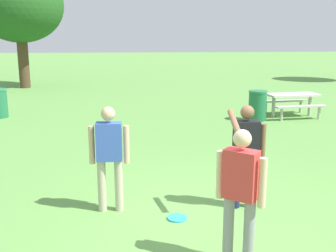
{
  "coord_description": "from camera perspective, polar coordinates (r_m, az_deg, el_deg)",
  "views": [
    {
      "loc": [
        -1.12,
        -5.59,
        2.67
      ],
      "look_at": [
        -0.35,
        1.8,
        1.0
      ],
      "focal_mm": 43.31,
      "sensor_mm": 36.0,
      "label": 1
    }
  ],
  "objects": [
    {
      "name": "person_bystander",
      "position": [
        4.8,
        10.13,
        -8.62
      ],
      "size": [
        0.5,
        0.41,
        1.64
      ],
      "color": "gray",
      "rests_on": "ground"
    },
    {
      "name": "person_thrower",
      "position": [
        6.19,
        -8.26,
        -3.67
      ],
      "size": [
        0.61,
        0.24,
        1.64
      ],
      "color": "#B7AD93",
      "rests_on": "ground"
    },
    {
      "name": "ground_plane",
      "position": [
        6.3,
        5.0,
        -12.47
      ],
      "size": [
        120.0,
        120.0,
        0.0
      ],
      "primitive_type": "plane",
      "color": "#609947"
    },
    {
      "name": "picnic_table_near",
      "position": [
        14.14,
        17.08,
        3.53
      ],
      "size": [
        1.84,
        1.59,
        0.77
      ],
      "color": "beige",
      "rests_on": "ground"
    },
    {
      "name": "tree_broad_center",
      "position": [
        22.34,
        -20.21,
        15.62
      ],
      "size": [
        4.36,
        4.36,
        6.0
      ],
      "color": "#4C3823",
      "rests_on": "ground"
    },
    {
      "name": "frisbee",
      "position": [
        6.18,
        1.29,
        -12.8
      ],
      "size": [
        0.29,
        0.29,
        0.03
      ],
      "primitive_type": "cylinder",
      "color": "#2D9EDB",
      "rests_on": "ground"
    },
    {
      "name": "person_catcher",
      "position": [
        6.35,
        10.92,
        -3.2
      ],
      "size": [
        0.63,
        0.67,
        1.64
      ],
      "color": "#1E234C",
      "rests_on": "ground"
    },
    {
      "name": "trash_can_beside_table",
      "position": [
        13.24,
        12.48,
        2.85
      ],
      "size": [
        0.59,
        0.59,
        0.96
      ],
      "color": "#1E663D",
      "rests_on": "ground"
    }
  ]
}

